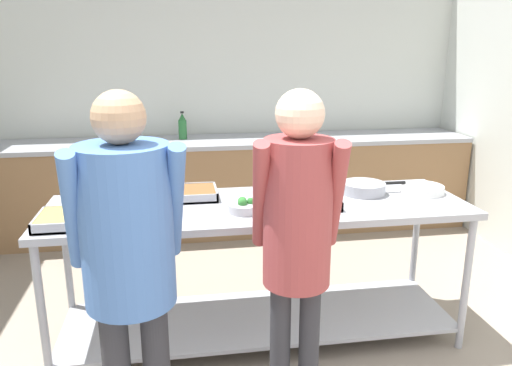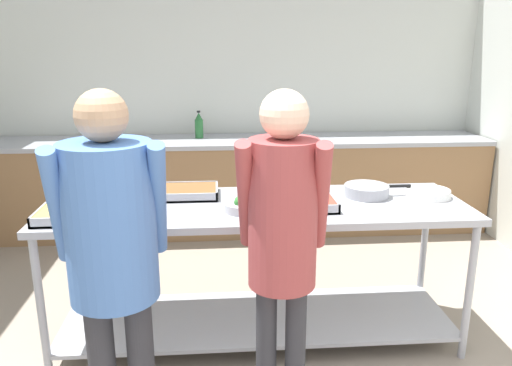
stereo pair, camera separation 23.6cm
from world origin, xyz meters
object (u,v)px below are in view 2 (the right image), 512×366
object	(u,v)px
guest_serving_left	(283,226)
serving_tray_greens	(182,192)
plate_stack	(428,193)
sauce_pan	(367,190)
broccoli_bowl	(241,206)
water_bottle	(199,126)
serving_tray_roast	(85,213)
guest_serving_right	(112,240)
serving_tray_vegetables	(299,204)

from	to	relation	value
guest_serving_left	serving_tray_greens	bearing A→B (deg)	118.78
plate_stack	guest_serving_left	bearing A→B (deg)	-142.02
serving_tray_greens	sauce_pan	xyz separation A→B (m)	(1.13, -0.09, 0.01)
broccoli_bowl	water_bottle	distance (m)	2.14
serving_tray_greens	plate_stack	size ratio (longest dim) A/B	1.63
serving_tray_roast	guest_serving_right	world-z (taller)	guest_serving_right
serving_tray_roast	serving_tray_greens	size ratio (longest dim) A/B	1.12
sauce_pan	serving_tray_vegetables	bearing A→B (deg)	-156.72
broccoli_bowl	guest_serving_right	bearing A→B (deg)	-130.68
broccoli_bowl	serving_tray_vegetables	xyz separation A→B (m)	(0.33, 0.04, -0.01)
sauce_pan	water_bottle	world-z (taller)	water_bottle
guest_serving_left	water_bottle	world-z (taller)	guest_serving_left
guest_serving_left	broccoli_bowl	bearing A→B (deg)	105.10
serving_tray_greens	serving_tray_vegetables	size ratio (longest dim) A/B	1.04
water_bottle	guest_serving_left	bearing A→B (deg)	-80.46
plate_stack	guest_serving_right	distance (m)	1.93
guest_serving_left	guest_serving_right	world-z (taller)	guest_serving_right
serving_tray_vegetables	guest_serving_right	world-z (taller)	guest_serving_right
serving_tray_roast	broccoli_bowl	bearing A→B (deg)	2.59
broccoli_bowl	guest_serving_left	distance (m)	0.61
broccoli_bowl	guest_serving_left	bearing A→B (deg)	-74.90
serving_tray_vegetables	sauce_pan	world-z (taller)	sauce_pan
serving_tray_vegetables	sauce_pan	size ratio (longest dim) A/B	1.02
serving_tray_roast	serving_tray_vegetables	bearing A→B (deg)	3.89
broccoli_bowl	water_bottle	bearing A→B (deg)	97.96
serving_tray_greens	water_bottle	xyz separation A→B (m)	(0.05, 1.78, 0.13)
serving_tray_roast	sauce_pan	xyz separation A→B (m)	(1.63, 0.27, 0.01)
serving_tray_vegetables	plate_stack	bearing A→B (deg)	10.53
broccoli_bowl	guest_serving_right	size ratio (longest dim) A/B	0.11
serving_tray_vegetables	guest_serving_left	distance (m)	0.66
serving_tray_greens	serving_tray_vegetables	world-z (taller)	same
plate_stack	guest_serving_right	bearing A→B (deg)	-153.64
guest_serving_right	water_bottle	distance (m)	2.79
serving_tray_greens	broccoli_bowl	world-z (taller)	broccoli_bowl
serving_tray_greens	plate_stack	distance (m)	1.51
serving_tray_greens	water_bottle	size ratio (longest dim) A/B	1.68
serving_tray_roast	guest_serving_right	size ratio (longest dim) A/B	0.30
serving_tray_roast	broccoli_bowl	distance (m)	0.84
sauce_pan	water_bottle	distance (m)	2.17
serving_tray_vegetables	plate_stack	distance (m)	0.84
guest_serving_right	serving_tray_vegetables	bearing A→B (deg)	37.89
serving_tray_greens	water_bottle	world-z (taller)	water_bottle
broccoli_bowl	guest_serving_right	distance (m)	0.87
serving_tray_roast	water_bottle	xyz separation A→B (m)	(0.54, 2.15, 0.13)
serving_tray_roast	sauce_pan	distance (m)	1.65
broccoli_bowl	guest_serving_right	world-z (taller)	guest_serving_right
serving_tray_roast	plate_stack	size ratio (longest dim) A/B	1.83
serving_tray_greens	plate_stack	world-z (taller)	serving_tray_greens
water_bottle	serving_tray_vegetables	bearing A→B (deg)	-73.07
guest_serving_right	broccoli_bowl	bearing A→B (deg)	49.32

